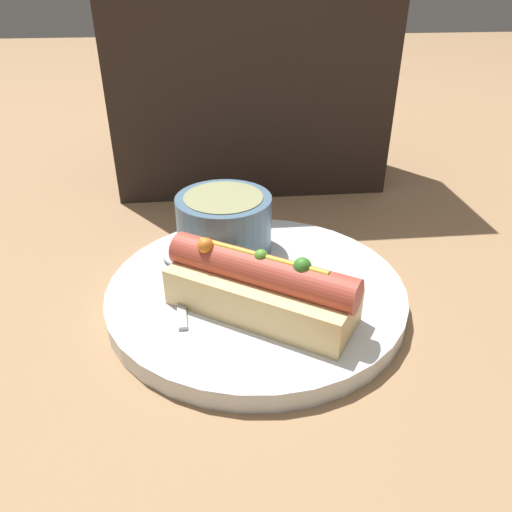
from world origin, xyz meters
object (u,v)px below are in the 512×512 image
at_px(hot_dog, 258,287).
at_px(spoon, 178,262).
at_px(soup_bowl, 224,221).
at_px(seated_diner, 248,33).

height_order(hot_dog, spoon, hot_dog).
xyz_separation_m(hot_dog, spoon, (-0.07, 0.09, -0.02)).
relative_size(hot_dog, spoon, 1.18).
bearing_deg(hot_dog, soup_bowl, 135.21).
height_order(soup_bowl, spoon, soup_bowl).
distance_m(hot_dog, seated_diner, 0.40).
bearing_deg(seated_diner, soup_bowl, -101.05).
xyz_separation_m(spoon, seated_diner, (0.10, 0.28, 0.18)).
bearing_deg(seated_diner, spoon, -109.32).
bearing_deg(soup_bowl, seated_diner, 78.95).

